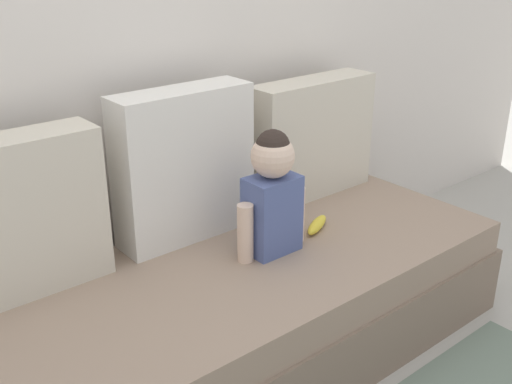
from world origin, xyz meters
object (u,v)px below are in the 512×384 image
object	(u,v)px
throw_pillow_center	(184,165)
banana	(317,225)
couch	(238,315)
toddler	(272,192)
throw_pillow_right	(312,138)
throw_pillow_left	(6,221)

from	to	relation	value
throw_pillow_center	banana	size ratio (longest dim) A/B	3.26
couch	toddler	distance (m)	0.46
couch	banana	world-z (taller)	banana
couch	throw_pillow_right	bearing A→B (deg)	25.55
toddler	throw_pillow_center	bearing A→B (deg)	118.64
banana	couch	bearing A→B (deg)	-176.64
throw_pillow_left	throw_pillow_center	size ratio (longest dim) A/B	1.08
throw_pillow_center	couch	bearing A→B (deg)	-90.00
couch	banana	bearing A→B (deg)	3.36
throw_pillow_right	toddler	world-z (taller)	throw_pillow_right
throw_pillow_left	throw_pillow_center	world-z (taller)	throw_pillow_center
toddler	banana	xyz separation A→B (m)	(0.24, 0.01, -0.21)
banana	toddler	bearing A→B (deg)	-176.68
banana	throw_pillow_left	bearing A→B (deg)	164.85
couch	toddler	size ratio (longest dim) A/B	4.61
throw_pillow_left	banana	xyz separation A→B (m)	(1.05, -0.28, -0.23)
throw_pillow_center	banana	xyz separation A→B (m)	(0.40, -0.28, -0.26)
couch	throw_pillow_left	world-z (taller)	throw_pillow_left
banana	throw_pillow_center	bearing A→B (deg)	144.97
couch	throw_pillow_center	world-z (taller)	throw_pillow_center
throw_pillow_left	throw_pillow_center	xyz separation A→B (m)	(0.64, 0.00, 0.03)
couch	banana	size ratio (longest dim) A/B	12.17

